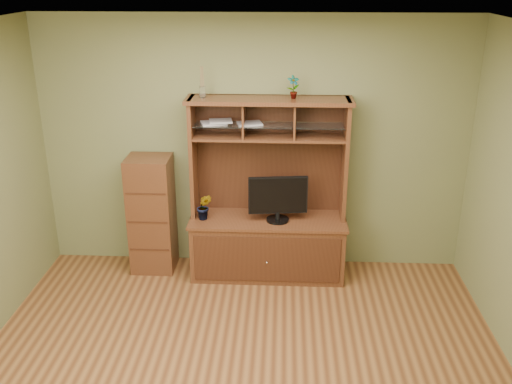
{
  "coord_description": "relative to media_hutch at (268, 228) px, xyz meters",
  "views": [
    {
      "loc": [
        0.31,
        -3.76,
        3.1
      ],
      "look_at": [
        0.07,
        1.2,
        1.14
      ],
      "focal_mm": 40.0,
      "sensor_mm": 36.0,
      "label": 1
    }
  ],
  "objects": [
    {
      "name": "monitor",
      "position": [
        0.1,
        -0.08,
        0.38
      ],
      "size": [
        0.61,
        0.23,
        0.48
      ],
      "rotation": [
        0.0,
        0.0,
        0.12
      ],
      "color": "black",
      "rests_on": "media_hutch"
    },
    {
      "name": "side_cabinet",
      "position": [
        -1.25,
        0.05,
        0.12
      ],
      "size": [
        0.46,
        0.42,
        1.27
      ],
      "color": "#442513",
      "rests_on": "room"
    },
    {
      "name": "top_plant",
      "position": [
        0.24,
        0.08,
        1.49
      ],
      "size": [
        0.14,
        0.11,
        0.23
      ],
      "primitive_type": "imported",
      "rotation": [
        0.0,
        0.0,
        0.3
      ],
      "color": "#2B6824",
      "rests_on": "media_hutch"
    },
    {
      "name": "room",
      "position": [
        -0.17,
        -1.73,
        0.83
      ],
      "size": [
        4.54,
        4.04,
        2.74
      ],
      "color": "#593119",
      "rests_on": "ground"
    },
    {
      "name": "reed_diffuser",
      "position": [
        -0.66,
        0.08,
        1.5
      ],
      "size": [
        0.06,
        0.06,
        0.31
      ],
      "color": "silver",
      "rests_on": "media_hutch"
    },
    {
      "name": "orchid_plant",
      "position": [
        -0.66,
        -0.08,
        0.27
      ],
      "size": [
        0.16,
        0.13,
        0.28
      ],
      "primitive_type": "imported",
      "rotation": [
        0.0,
        0.0,
        -0.03
      ],
      "color": "#2B5B1F",
      "rests_on": "media_hutch"
    },
    {
      "name": "magazines",
      "position": [
        -0.42,
        0.08,
        1.13
      ],
      "size": [
        0.65,
        0.25,
        0.04
      ],
      "color": "#B1B1B6",
      "rests_on": "media_hutch"
    },
    {
      "name": "media_hutch",
      "position": [
        0.0,
        0.0,
        0.0
      ],
      "size": [
        1.66,
        0.61,
        1.9
      ],
      "color": "#442513",
      "rests_on": "room"
    }
  ]
}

